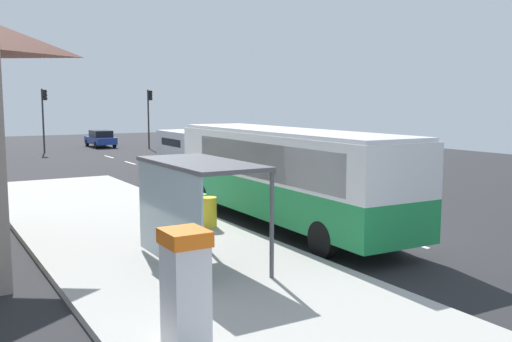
# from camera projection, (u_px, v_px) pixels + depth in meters

# --- Properties ---
(ground_plane) EXTENTS (56.00, 92.00, 0.04)m
(ground_plane) POSITION_uv_depth(u_px,v_px,m) (187.00, 181.00, 29.55)
(ground_plane) COLOR #262628
(sidewalk_platform) EXTENTS (6.20, 30.00, 0.18)m
(sidewalk_platform) POSITION_uv_depth(u_px,v_px,m) (152.00, 244.00, 16.05)
(sidewalk_platform) COLOR #ADAAA3
(sidewalk_platform) RESTS_ON ground
(lane_stripe_seg_1) EXTENTS (0.16, 2.20, 0.01)m
(lane_stripe_seg_1) POSITION_uv_depth(u_px,v_px,m) (400.00, 240.00, 16.88)
(lane_stripe_seg_1) COLOR silver
(lane_stripe_seg_1) RESTS_ON ground
(lane_stripe_seg_2) EXTENTS (0.16, 2.20, 0.01)m
(lane_stripe_seg_2) POSITION_uv_depth(u_px,v_px,m) (303.00, 212.00, 21.14)
(lane_stripe_seg_2) COLOR silver
(lane_stripe_seg_2) RESTS_ON ground
(lane_stripe_seg_3) EXTENTS (0.16, 2.20, 0.01)m
(lane_stripe_seg_3) POSITION_uv_depth(u_px,v_px,m) (238.00, 194.00, 25.41)
(lane_stripe_seg_3) COLOR silver
(lane_stripe_seg_3) RESTS_ON ground
(lane_stripe_seg_4) EXTENTS (0.16, 2.20, 0.01)m
(lane_stripe_seg_4) POSITION_uv_depth(u_px,v_px,m) (192.00, 181.00, 29.68)
(lane_stripe_seg_4) COLOR silver
(lane_stripe_seg_4) RESTS_ON ground
(lane_stripe_seg_5) EXTENTS (0.16, 2.20, 0.01)m
(lane_stripe_seg_5) POSITION_uv_depth(u_px,v_px,m) (157.00, 171.00, 33.94)
(lane_stripe_seg_5) COLOR silver
(lane_stripe_seg_5) RESTS_ON ground
(lane_stripe_seg_6) EXTENTS (0.16, 2.20, 0.01)m
(lane_stripe_seg_6) POSITION_uv_depth(u_px,v_px,m) (130.00, 163.00, 38.21)
(lane_stripe_seg_6) COLOR silver
(lane_stripe_seg_6) RESTS_ON ground
(lane_stripe_seg_7) EXTENTS (0.16, 2.20, 0.01)m
(lane_stripe_seg_7) POSITION_uv_depth(u_px,v_px,m) (109.00, 157.00, 42.48)
(lane_stripe_seg_7) COLOR silver
(lane_stripe_seg_7) RESTS_ON ground
(bus) EXTENTS (2.78, 11.07, 3.21)m
(bus) POSITION_uv_depth(u_px,v_px,m) (284.00, 171.00, 18.50)
(bus) COLOR #1E8C47
(bus) RESTS_ON ground
(white_van) EXTENTS (2.14, 5.25, 2.30)m
(white_van) POSITION_uv_depth(u_px,v_px,m) (186.00, 147.00, 34.85)
(white_van) COLOR silver
(white_van) RESTS_ON ground
(sedan_near) EXTENTS (1.87, 4.41, 1.52)m
(sedan_near) POSITION_uv_depth(u_px,v_px,m) (101.00, 138.00, 51.57)
(sedan_near) COLOR navy
(sedan_near) RESTS_ON ground
(ticket_machine) EXTENTS (0.66, 0.76, 1.94)m
(ticket_machine) POSITION_uv_depth(u_px,v_px,m) (186.00, 288.00, 8.96)
(ticket_machine) COLOR silver
(ticket_machine) RESTS_ON sidewalk_platform
(recycling_bin_yellow) EXTENTS (0.52, 0.52, 0.95)m
(recycling_bin_yellow) POSITION_uv_depth(u_px,v_px,m) (209.00, 212.00, 17.82)
(recycling_bin_yellow) COLOR yellow
(recycling_bin_yellow) RESTS_ON sidewalk_platform
(recycling_bin_green) EXTENTS (0.52, 0.52, 0.95)m
(recycling_bin_green) POSITION_uv_depth(u_px,v_px,m) (199.00, 209.00, 18.42)
(recycling_bin_green) COLOR green
(recycling_bin_green) RESTS_ON sidewalk_platform
(traffic_light_near_side) EXTENTS (0.49, 0.28, 5.14)m
(traffic_light_near_side) POSITION_uv_depth(u_px,v_px,m) (149.00, 110.00, 49.37)
(traffic_light_near_side) COLOR #2D2D2D
(traffic_light_near_side) RESTS_ON ground
(traffic_light_far_side) EXTENTS (0.49, 0.28, 5.13)m
(traffic_light_far_side) POSITION_uv_depth(u_px,v_px,m) (44.00, 110.00, 45.69)
(traffic_light_far_side) COLOR #2D2D2D
(traffic_light_far_side) RESTS_ON ground
(bus_shelter) EXTENTS (1.80, 4.00, 2.50)m
(bus_shelter) POSITION_uv_depth(u_px,v_px,m) (188.00, 186.00, 13.56)
(bus_shelter) COLOR #4C4C51
(bus_shelter) RESTS_ON sidewalk_platform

